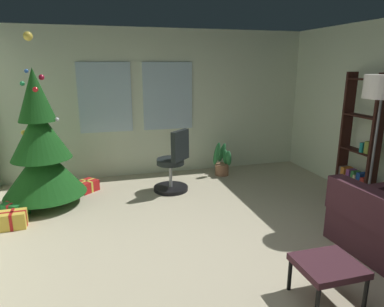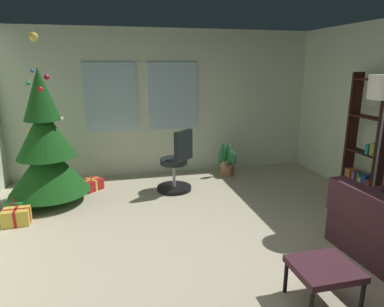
# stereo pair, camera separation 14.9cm
# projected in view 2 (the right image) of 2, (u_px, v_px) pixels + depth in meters

# --- Properties ---
(ground_plane) EXTENTS (5.52, 6.36, 0.10)m
(ground_plane) POSITION_uv_depth(u_px,v_px,m) (216.00, 268.00, 3.51)
(ground_plane) COLOR #BBB093
(wall_back_with_windows) EXTENTS (5.52, 0.12, 2.61)m
(wall_back_with_windows) POSITION_uv_depth(u_px,v_px,m) (164.00, 103.00, 6.20)
(wall_back_with_windows) COLOR beige
(wall_back_with_windows) RESTS_ON ground_plane
(footstool) EXTENTS (0.52, 0.47, 0.36)m
(footstool) POSITION_uv_depth(u_px,v_px,m) (324.00, 270.00, 2.85)
(footstool) COLOR #3E1F28
(footstool) RESTS_ON ground_plane
(holiday_tree) EXTENTS (1.15, 1.15, 2.41)m
(holiday_tree) POSITION_uv_depth(u_px,v_px,m) (46.00, 149.00, 4.88)
(holiday_tree) COLOR #4C331E
(holiday_tree) RESTS_ON ground_plane
(gift_box_red) EXTENTS (0.40, 0.40, 0.18)m
(gift_box_red) POSITION_uv_depth(u_px,v_px,m) (91.00, 185.00, 5.55)
(gift_box_red) COLOR red
(gift_box_red) RESTS_ON ground_plane
(gift_box_green) EXTENTS (0.35, 0.35, 0.22)m
(gift_box_green) POSITION_uv_depth(u_px,v_px,m) (20.00, 207.00, 4.65)
(gift_box_green) COLOR #1E722D
(gift_box_green) RESTS_ON ground_plane
(gift_box_gold) EXTENTS (0.33, 0.24, 0.22)m
(gift_box_gold) POSITION_uv_depth(u_px,v_px,m) (17.00, 217.00, 4.33)
(gift_box_gold) COLOR gold
(gift_box_gold) RESTS_ON ground_plane
(office_chair) EXTENTS (0.58, 0.58, 1.01)m
(office_chair) POSITION_uv_depth(u_px,v_px,m) (177.00, 167.00, 5.43)
(office_chair) COLOR black
(office_chair) RESTS_ON ground_plane
(bookshelf) EXTENTS (0.18, 0.64, 1.89)m
(bookshelf) POSITION_uv_depth(u_px,v_px,m) (365.00, 149.00, 4.86)
(bookshelf) COLOR black
(bookshelf) RESTS_ON ground_plane
(potted_plant) EXTENTS (0.39, 0.43, 0.64)m
(potted_plant) POSITION_uv_depth(u_px,v_px,m) (227.00, 162.00, 6.24)
(potted_plant) COLOR #966448
(potted_plant) RESTS_ON ground_plane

